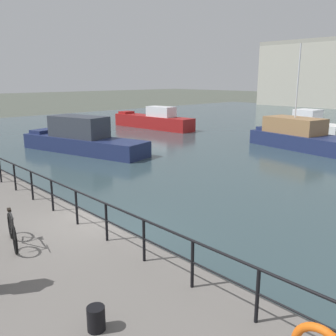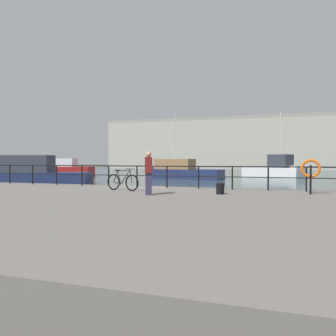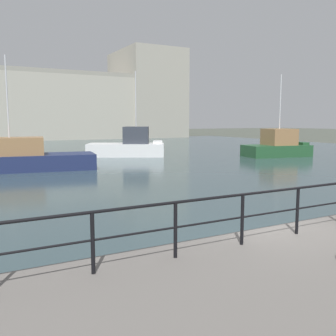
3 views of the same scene
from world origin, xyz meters
name	(u,v)px [view 1 (image 1 of 3)]	position (x,y,z in m)	size (l,w,h in m)	color
ground_plane	(100,239)	(0.00, 0.00, 0.00)	(240.00, 240.00, 0.00)	#4C5147
moored_green_narrowboat	(303,137)	(-3.22, 19.48, 0.87)	(8.70, 4.11, 7.38)	navy
moored_cabin_cruiser	(154,120)	(-19.03, 18.89, 0.81)	(9.70, 2.69, 2.25)	maroon
moored_white_yacht	(82,139)	(-13.05, 7.06, 0.93)	(10.04, 4.73, 2.47)	navy
moored_small_launch	(309,125)	(-6.48, 26.97, 0.77)	(6.31, 2.83, 2.19)	white
quay_railing	(63,195)	(-0.77, -0.75, 1.48)	(23.65, 0.07, 1.08)	black
parked_bicycle	(12,231)	(0.16, -2.71, 1.13)	(1.73, 0.51, 0.98)	black
mooring_bollard	(96,318)	(4.52, -2.95, 0.96)	(0.32, 0.32, 0.44)	black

